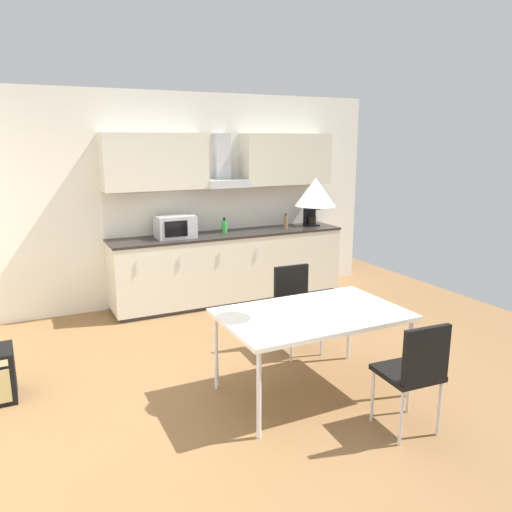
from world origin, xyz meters
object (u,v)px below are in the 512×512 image
dining_table (312,317)px  chair_far_right (295,300)px  microwave (175,227)px  pendant_lamp (315,192)px  bottle_green (224,226)px  bottle_brown (286,222)px  coffee_maker (311,215)px  chair_near_right (415,367)px

dining_table → chair_far_right: chair_far_right is taller
microwave → pendant_lamp: 2.76m
bottle_green → bottle_brown: bottle_brown is taller
bottle_brown → coffee_maker: bearing=8.9°
pendant_lamp → chair_near_right: bearing=-68.6°
chair_near_right → pendant_lamp: pendant_lamp is taller
pendant_lamp → coffee_maker: bearing=58.3°
chair_far_right → bottle_brown: bearing=63.8°
chair_near_right → chair_far_right: 1.71m
bottle_brown → chair_near_right: (-0.88, -3.48, -0.48)m
microwave → pendant_lamp: bearing=-82.5°
dining_table → chair_far_right: 0.94m
dining_table → pendant_lamp: 1.04m
coffee_maker → chair_far_right: (-1.32, -1.83, -0.54)m
microwave → chair_near_right: bearing=-79.0°
coffee_maker → chair_near_right: (-1.33, -3.55, -0.54)m
chair_near_right → microwave: bearing=101.0°
microwave → chair_near_right: (0.69, -3.52, -0.53)m
microwave → pendant_lamp: (0.35, -2.66, 0.66)m
microwave → chair_near_right: size_ratio=0.55×
microwave → chair_far_right: 2.01m
dining_table → coffee_maker: bearing=58.3°
coffee_maker → chair_far_right: size_ratio=0.34×
dining_table → pendant_lamp: pendant_lamp is taller
chair_near_right → bottle_green: bearing=90.0°
chair_near_right → dining_table: bearing=111.4°
chair_near_right → pendant_lamp: size_ratio=2.72×
bottle_green → chair_far_right: (0.01, -1.86, -0.48)m
dining_table → microwave: bearing=97.5°
coffee_maker → pendant_lamp: bearing=-121.7°
pendant_lamp → chair_far_right: bearing=68.1°
chair_near_right → chair_far_right: same height
chair_far_right → microwave: bearing=111.1°
bottle_green → dining_table: (-0.34, -2.72, -0.32)m
microwave → coffee_maker: size_ratio=1.60×
microwave → bottle_brown: (1.56, -0.04, -0.05)m
bottle_brown → dining_table: size_ratio=0.14×
bottle_brown → pendant_lamp: (-1.21, -2.62, 0.71)m
bottle_brown → chair_far_right: bottle_brown is taller
microwave → bottle_brown: bearing=-1.6°
chair_near_right → pendant_lamp: (-0.34, 0.86, 1.19)m
coffee_maker → bottle_green: coffee_maker is taller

